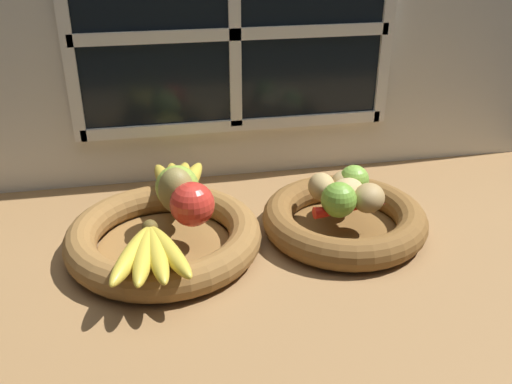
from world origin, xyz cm
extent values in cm
cube|color=olive|center=(0.00, 0.00, -1.50)|extent=(140.00, 90.00, 3.00)
cube|color=silver|center=(0.00, 30.00, 27.50)|extent=(140.00, 3.00, 55.00)
cube|color=black|center=(0.00, 28.10, 31.00)|extent=(64.00, 0.80, 38.00)
cube|color=white|center=(0.00, 27.50, 31.00)|extent=(2.40, 1.20, 38.00)
cube|color=white|center=(0.00, 27.50, 31.00)|extent=(64.00, 1.20, 2.40)
cube|color=white|center=(-32.00, 27.50, 31.00)|extent=(2.40, 1.20, 40.40)
cube|color=white|center=(32.00, 27.50, 31.00)|extent=(2.40, 1.20, 40.40)
cube|color=white|center=(0.00, 27.50, 12.00)|extent=(64.00, 1.20, 2.40)
cylinder|color=brown|center=(-17.20, 0.46, 0.50)|extent=(23.08, 23.08, 1.00)
torus|color=brown|center=(-17.20, 0.46, 2.78)|extent=(33.70, 33.70, 5.55)
cylinder|color=brown|center=(15.29, 0.46, 0.50)|extent=(19.94, 19.94, 1.00)
torus|color=brown|center=(15.29, 0.46, 2.78)|extent=(29.87, 29.87, 5.55)
sphere|color=red|center=(-12.13, -1.48, 9.32)|extent=(7.54, 7.54, 7.54)
sphere|color=#8CAD3D|center=(-14.15, 5.26, 9.42)|extent=(7.73, 7.73, 7.73)
ellipsoid|color=olive|center=(-14.41, 3.31, 9.71)|extent=(8.80, 8.82, 8.32)
ellipsoid|color=gold|center=(-22.15, -11.35, 6.99)|extent=(8.37, 16.18, 2.87)
ellipsoid|color=gold|center=(-20.35, -11.79, 6.99)|extent=(4.93, 16.43, 2.87)
ellipsoid|color=gold|center=(-18.50, -11.82, 6.99)|extent=(4.49, 16.41, 2.87)
ellipsoid|color=gold|center=(-16.69, -11.42, 6.99)|extent=(7.97, 16.25, 2.87)
sphere|color=brown|center=(-19.31, -3.76, 6.99)|extent=(2.58, 2.58, 2.58)
ellipsoid|color=gold|center=(-11.61, 11.84, 7.06)|extent=(8.41, 16.73, 3.02)
ellipsoid|color=gold|center=(-12.99, 12.20, 7.06)|extent=(5.77, 16.95, 3.02)
ellipsoid|color=gold|center=(-14.42, 12.32, 7.06)|extent=(3.08, 16.69, 3.02)
ellipsoid|color=gold|center=(-15.85, 12.19, 7.06)|extent=(5.89, 16.95, 3.02)
sphere|color=brown|center=(-14.39, 3.98, 7.06)|extent=(2.72, 2.72, 2.72)
ellipsoid|color=tan|center=(11.73, 3.23, 8.01)|extent=(5.32, 6.38, 4.93)
ellipsoid|color=#A38451|center=(18.45, -2.70, 8.09)|extent=(8.36, 8.43, 5.09)
ellipsoid|color=tan|center=(15.29, 0.46, 8.09)|extent=(9.03, 8.38, 5.07)
ellipsoid|color=tan|center=(17.26, 4.81, 7.73)|extent=(8.13, 7.94, 4.35)
sphere|color=#6B9E33|center=(12.73, -3.37, 8.64)|extent=(6.18, 6.18, 6.18)
sphere|color=#7AAD3D|center=(18.27, 4.29, 8.32)|extent=(5.55, 5.55, 5.55)
cone|color=red|center=(15.19, -3.15, 6.61)|extent=(13.71, 3.08, 2.12)
camera|label=1|loc=(-17.38, -84.43, 53.40)|focal=39.53mm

